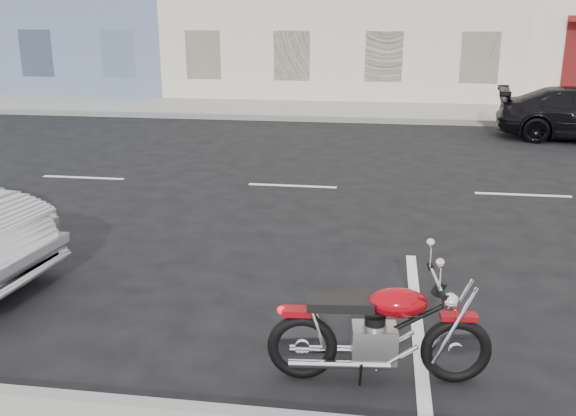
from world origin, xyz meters
The scene contains 4 objects.
ground centered at (0.00, 0.00, 0.00)m, with size 120.00×120.00×0.00m, color black.
sidewalk_far centered at (-5.00, 8.70, 0.07)m, with size 80.00×3.40×0.15m, color gray.
curb_far centered at (-5.00, 7.00, 0.08)m, with size 80.00×0.12×0.16m, color gray.
motorcycle centered at (0.29, -6.11, 0.43)m, with size 1.89×0.62×0.95m.
Camera 1 is at (-0.43, -11.06, 3.03)m, focal length 40.00 mm.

